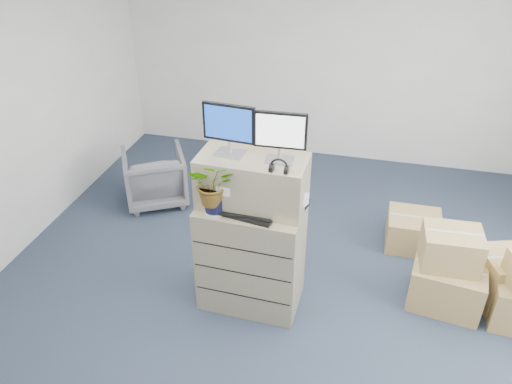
{
  "coord_description": "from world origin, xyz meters",
  "views": [
    {
      "loc": [
        0.6,
        -3.31,
        3.47
      ],
      "look_at": [
        -0.33,
        0.4,
        1.12
      ],
      "focal_mm": 35.0,
      "sensor_mm": 36.0,
      "label": 1
    }
  ],
  "objects_px": {
    "filing_cabinet_lower": "(251,256)",
    "monitor_left": "(229,127)",
    "office_chair": "(155,175)",
    "monitor_right": "(280,134)",
    "keyboard": "(246,214)",
    "water_bottle": "(257,190)",
    "potted_plant": "(214,188)"
  },
  "relations": [
    {
      "from": "monitor_left",
      "to": "monitor_right",
      "type": "bearing_deg",
      "value": 3.61
    },
    {
      "from": "monitor_left",
      "to": "monitor_right",
      "type": "xyz_separation_m",
      "value": [
        0.43,
        -0.01,
        -0.01
      ]
    },
    {
      "from": "keyboard",
      "to": "potted_plant",
      "type": "xyz_separation_m",
      "value": [
        -0.27,
        -0.02,
        0.22
      ]
    },
    {
      "from": "office_chair",
      "to": "keyboard",
      "type": "bearing_deg",
      "value": 106.42
    },
    {
      "from": "keyboard",
      "to": "office_chair",
      "type": "bearing_deg",
      "value": 145.49
    },
    {
      "from": "filing_cabinet_lower",
      "to": "monitor_right",
      "type": "height_order",
      "value": "monitor_right"
    },
    {
      "from": "monitor_right",
      "to": "keyboard",
      "type": "bearing_deg",
      "value": -146.57
    },
    {
      "from": "monitor_right",
      "to": "potted_plant",
      "type": "height_order",
      "value": "monitor_right"
    },
    {
      "from": "monitor_left",
      "to": "office_chair",
      "type": "relative_size",
      "value": 0.6
    },
    {
      "from": "monitor_left",
      "to": "water_bottle",
      "type": "relative_size",
      "value": 1.65
    },
    {
      "from": "monitor_right",
      "to": "potted_plant",
      "type": "bearing_deg",
      "value": -162.1
    },
    {
      "from": "filing_cabinet_lower",
      "to": "potted_plant",
      "type": "bearing_deg",
      "value": -151.09
    },
    {
      "from": "office_chair",
      "to": "water_bottle",
      "type": "bearing_deg",
      "value": 110.99
    },
    {
      "from": "water_bottle",
      "to": "monitor_left",
      "type": "bearing_deg",
      "value": -179.33
    },
    {
      "from": "water_bottle",
      "to": "potted_plant",
      "type": "xyz_separation_m",
      "value": [
        -0.32,
        -0.21,
        0.09
      ]
    },
    {
      "from": "monitor_left",
      "to": "potted_plant",
      "type": "distance_m",
      "value": 0.53
    },
    {
      "from": "filing_cabinet_lower",
      "to": "monitor_left",
      "type": "height_order",
      "value": "monitor_left"
    },
    {
      "from": "keyboard",
      "to": "office_chair",
      "type": "relative_size",
      "value": 0.67
    },
    {
      "from": "monitor_left",
      "to": "keyboard",
      "type": "distance_m",
      "value": 0.75
    },
    {
      "from": "monitor_left",
      "to": "water_bottle",
      "type": "distance_m",
      "value": 0.62
    },
    {
      "from": "monitor_left",
      "to": "monitor_right",
      "type": "distance_m",
      "value": 0.43
    },
    {
      "from": "monitor_right",
      "to": "keyboard",
      "type": "distance_m",
      "value": 0.75
    },
    {
      "from": "monitor_left",
      "to": "monitor_right",
      "type": "height_order",
      "value": "monitor_left"
    },
    {
      "from": "filing_cabinet_lower",
      "to": "office_chair",
      "type": "relative_size",
      "value": 1.43
    },
    {
      "from": "potted_plant",
      "to": "water_bottle",
      "type": "bearing_deg",
      "value": 32.75
    },
    {
      "from": "monitor_left",
      "to": "potted_plant",
      "type": "height_order",
      "value": "monitor_left"
    },
    {
      "from": "monitor_left",
      "to": "office_chair",
      "type": "xyz_separation_m",
      "value": [
        -1.43,
        1.4,
        -1.41
      ]
    },
    {
      "from": "keyboard",
      "to": "monitor_left",
      "type": "bearing_deg",
      "value": 144.53
    },
    {
      "from": "filing_cabinet_lower",
      "to": "monitor_right",
      "type": "relative_size",
      "value": 2.5
    },
    {
      "from": "water_bottle",
      "to": "office_chair",
      "type": "distance_m",
      "value": 2.33
    },
    {
      "from": "filing_cabinet_lower",
      "to": "potted_plant",
      "type": "height_order",
      "value": "potted_plant"
    },
    {
      "from": "monitor_left",
      "to": "office_chair",
      "type": "height_order",
      "value": "monitor_left"
    }
  ]
}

